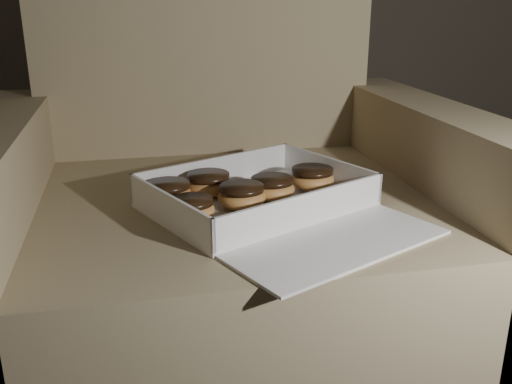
% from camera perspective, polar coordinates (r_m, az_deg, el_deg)
% --- Properties ---
extents(armchair, '(0.98, 0.83, 1.03)m').
position_cam_1_polar(armchair, '(1.22, -2.85, -5.16)').
color(armchair, '#877656').
rests_on(armchair, floor).
extents(bakery_box, '(0.50, 0.54, 0.06)m').
position_cam_1_polar(bakery_box, '(1.01, 1.46, -1.35)').
color(bakery_box, white).
rests_on(bakery_box, armchair).
extents(donut_a, '(0.09, 0.09, 0.04)m').
position_cam_1_polar(donut_a, '(1.10, 5.63, 1.40)').
color(donut_a, '#BB7741').
rests_on(donut_a, bakery_box).
extents(donut_b, '(0.08, 0.08, 0.04)m').
position_cam_1_polar(donut_b, '(1.05, 1.63, 0.43)').
color(donut_b, '#BB7741').
rests_on(donut_b, bakery_box).
extents(donut_c, '(0.08, 0.08, 0.04)m').
position_cam_1_polar(donut_c, '(0.96, -6.41, -1.67)').
color(donut_c, '#BB7741').
rests_on(donut_c, bakery_box).
extents(donut_d, '(0.08, 0.08, 0.04)m').
position_cam_1_polar(donut_d, '(1.03, -8.79, -0.09)').
color(donut_d, '#BB7741').
rests_on(donut_d, bakery_box).
extents(donut_e, '(0.09, 0.09, 0.04)m').
position_cam_1_polar(donut_e, '(1.07, -4.78, 0.84)').
color(donut_e, '#BB7741').
rests_on(donut_e, bakery_box).
extents(donut_f, '(0.08, 0.08, 0.04)m').
position_cam_1_polar(donut_f, '(1.00, -1.42, -0.39)').
color(donut_f, '#BB7741').
rests_on(donut_f, bakery_box).
extents(crumb_a, '(0.01, 0.01, 0.00)m').
position_cam_1_polar(crumb_a, '(0.90, -1.89, -4.29)').
color(crumb_a, black).
rests_on(crumb_a, bakery_box).
extents(crumb_b, '(0.01, 0.01, 0.00)m').
position_cam_1_polar(crumb_b, '(0.99, 0.30, -1.90)').
color(crumb_b, black).
rests_on(crumb_b, bakery_box).
extents(crumb_c, '(0.01, 0.01, 0.00)m').
position_cam_1_polar(crumb_c, '(0.88, -2.57, -4.88)').
color(crumb_c, black).
rests_on(crumb_c, bakery_box).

